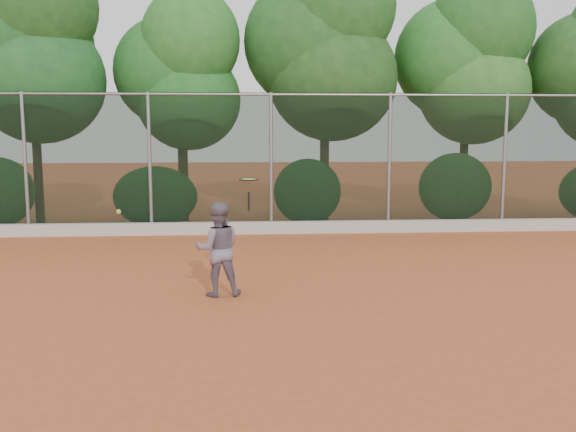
{
  "coord_description": "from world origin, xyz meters",
  "views": [
    {
      "loc": [
        -0.71,
        -9.06,
        2.65
      ],
      "look_at": [
        0.0,
        1.0,
        1.25
      ],
      "focal_mm": 40.0,
      "sensor_mm": 36.0,
      "label": 1
    }
  ],
  "objects": [
    {
      "name": "concrete_curb",
      "position": [
        0.0,
        6.82,
        0.15
      ],
      "size": [
        24.0,
        0.2,
        0.3
      ],
      "primitive_type": "cube",
      "color": "#BBB6AD",
      "rests_on": "ground"
    },
    {
      "name": "tennis_player",
      "position": [
        -1.11,
        0.91,
        0.75
      ],
      "size": [
        0.78,
        0.63,
        1.49
      ],
      "primitive_type": "imported",
      "rotation": [
        0.0,
        0.0,
        3.24
      ],
      "color": "slate",
      "rests_on": "ground"
    },
    {
      "name": "tennis_racket",
      "position": [
        -0.62,
        0.85,
        1.81
      ],
      "size": [
        0.37,
        0.37,
        0.52
      ],
      "color": "black",
      "rests_on": "ground"
    },
    {
      "name": "foliage_backdrop",
      "position": [
        -0.55,
        8.98,
        4.4
      ],
      "size": [
        23.7,
        3.63,
        7.55
      ],
      "color": "#3B2616",
      "rests_on": "ground"
    },
    {
      "name": "chainlink_fence",
      "position": [
        -0.0,
        7.0,
        1.86
      ],
      "size": [
        24.09,
        0.09,
        3.5
      ],
      "color": "black",
      "rests_on": "ground"
    },
    {
      "name": "tennis_ball_in_flight",
      "position": [
        -2.59,
        0.71,
        1.38
      ],
      "size": [
        0.07,
        0.07,
        0.07
      ],
      "color": "#CCDB31",
      "rests_on": "ground"
    },
    {
      "name": "ground",
      "position": [
        0.0,
        0.0,
        0.0
      ],
      "size": [
        80.0,
        80.0,
        0.0
      ],
      "primitive_type": "plane",
      "color": "#B9562B",
      "rests_on": "ground"
    }
  ]
}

